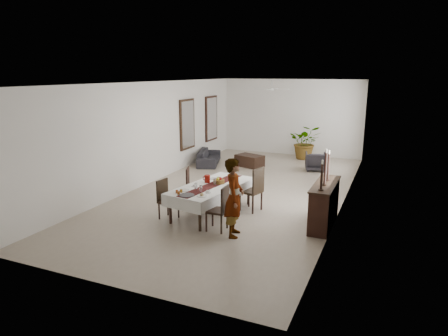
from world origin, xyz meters
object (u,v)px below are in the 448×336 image
red_pitcher (207,179)px  sofa (209,157)px  dining_table_top (212,187)px  woman (234,198)px  sideboard_body (324,205)px

red_pitcher → sofa: size_ratio=0.10×
dining_table_top → woman: (1.03, -1.08, 0.16)m
dining_table_top → woman: size_ratio=1.35×
dining_table_top → woman: bearing=-37.0°
red_pitcher → woman: woman is taller
dining_table_top → sofa: (-2.47, 5.02, -0.43)m
woman → sideboard_body: woman is taller
dining_table_top → sofa: bearing=125.6°
dining_table_top → sideboard_body: 2.75m
sofa → red_pitcher: bearing=-173.3°
red_pitcher → sideboard_body: sideboard_body is taller
sideboard_body → sofa: (-5.20, 4.72, -0.22)m
red_pitcher → sofa: bearing=115.0°
woman → sofa: (-3.50, 6.10, -0.59)m
dining_table_top → sideboard_body: bearing=15.6°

